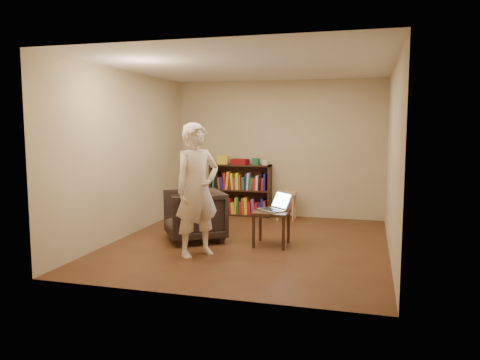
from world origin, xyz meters
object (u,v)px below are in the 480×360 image
(laptop, at_px, (275,206))
(stool, at_px, (286,197))
(bookshelf, at_px, (241,193))
(armchair, at_px, (194,215))
(side_table, at_px, (271,217))
(person, at_px, (197,190))

(laptop, bearing_deg, stool, 137.53)
(bookshelf, relative_size, laptop, 2.20)
(stool, bearing_deg, laptop, -85.51)
(armchair, relative_size, side_table, 1.66)
(side_table, xyz_separation_m, person, (-0.86, -0.79, 0.47))
(laptop, distance_m, person, 1.28)
(stool, xyz_separation_m, laptop, (0.14, -1.83, 0.15))
(bookshelf, relative_size, stool, 2.28)
(stool, height_order, person, person)
(bookshelf, xyz_separation_m, stool, (0.95, -0.22, -0.01))
(side_table, bearing_deg, armchair, -179.27)
(bookshelf, xyz_separation_m, side_table, (1.05, -2.11, -0.01))
(armchair, relative_size, person, 0.48)
(side_table, bearing_deg, stool, 93.25)
(side_table, distance_m, person, 1.26)
(stool, distance_m, laptop, 1.84)
(laptop, bearing_deg, side_table, -74.18)
(side_table, bearing_deg, person, -137.25)
(armchair, distance_m, laptop, 1.25)
(laptop, bearing_deg, bookshelf, 161.09)
(stool, height_order, armchair, armchair)
(side_table, bearing_deg, bookshelf, 116.49)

